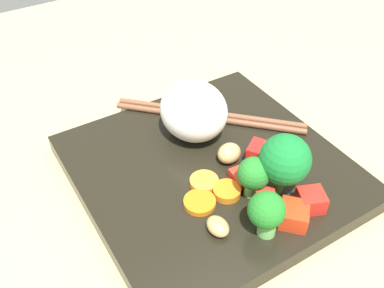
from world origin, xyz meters
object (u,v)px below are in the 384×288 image
(broccoli_floret_0, at_px, (254,175))
(chopstick_pair, at_px, (209,116))
(square_plate, at_px, (210,170))
(rice_mound, at_px, (194,111))
(carrot_slice_0, at_px, (227,191))

(broccoli_floret_0, bearing_deg, chopstick_pair, 164.64)
(square_plate, relative_size, broccoli_floret_0, 5.70)
(rice_mound, height_order, broccoli_floret_0, rice_mound)
(square_plate, relative_size, chopstick_pair, 1.54)
(broccoli_floret_0, relative_size, carrot_slice_0, 1.70)
(rice_mound, xyz_separation_m, broccoli_floret_0, (0.11, -0.00, -0.00))
(carrot_slice_0, bearing_deg, broccoli_floret_0, 54.04)
(square_plate, distance_m, broccoli_floret_0, 0.07)
(square_plate, relative_size, carrot_slice_0, 9.69)
(carrot_slice_0, relative_size, chopstick_pair, 0.16)
(square_plate, height_order, carrot_slice_0, carrot_slice_0)
(broccoli_floret_0, distance_m, carrot_slice_0, 0.04)
(rice_mound, bearing_deg, broccoli_floret_0, -1.42)
(rice_mound, height_order, chopstick_pair, rice_mound)
(square_plate, distance_m, chopstick_pair, 0.08)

